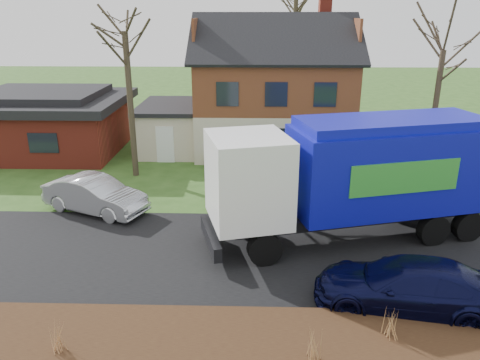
{
  "coord_description": "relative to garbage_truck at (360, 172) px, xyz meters",
  "views": [
    {
      "loc": [
        0.79,
        -14.77,
        8.16
      ],
      "look_at": [
        0.29,
        2.5,
        1.92
      ],
      "focal_mm": 35.0,
      "sensor_mm": 36.0,
      "label": 1
    }
  ],
  "objects": [
    {
      "name": "navy_wagon",
      "position": [
        0.56,
        -4.57,
        -1.88
      ],
      "size": [
        5.54,
        3.02,
        1.52
      ],
      "primitive_type": "imported",
      "rotation": [
        0.0,
        0.0,
        -1.75
      ],
      "color": "black",
      "rests_on": "ground"
    },
    {
      "name": "tree_front_east",
      "position": [
        5.47,
        7.92,
        4.75
      ],
      "size": [
        3.27,
        3.27,
        9.1
      ],
      "color": "#3F3125",
      "rests_on": "ground"
    },
    {
      "name": "garbage_truck",
      "position": [
        0.0,
        0.0,
        0.0
      ],
      "size": [
        11.08,
        5.51,
        4.59
      ],
      "rotation": [
        0.0,
        0.0,
        0.26
      ],
      "color": "black",
      "rests_on": "ground"
    },
    {
      "name": "ground",
      "position": [
        -4.69,
        -1.5,
        -2.64
      ],
      "size": [
        120.0,
        120.0,
        0.0
      ],
      "primitive_type": "plane",
      "color": "#2E511B",
      "rests_on": "ground"
    },
    {
      "name": "grass_clump_mid",
      "position": [
        -2.42,
        -7.17,
        -1.88
      ],
      "size": [
        0.33,
        0.27,
        0.92
      ],
      "color": "#9D7045",
      "rests_on": "mulch_verge"
    },
    {
      "name": "main_house",
      "position": [
        -3.2,
        12.41,
        1.38
      ],
      "size": [
        12.95,
        8.95,
        9.26
      ],
      "color": "beige",
      "rests_on": "ground"
    },
    {
      "name": "tree_front_west",
      "position": [
        -10.08,
        6.95,
        5.69
      ],
      "size": [
        3.4,
        3.4,
        10.12
      ],
      "color": "#3C3224",
      "rests_on": "ground"
    },
    {
      "name": "road",
      "position": [
        -4.69,
        -1.5,
        -2.63
      ],
      "size": [
        80.0,
        7.0,
        0.02
      ],
      "primitive_type": "cube",
      "color": "black",
      "rests_on": "ground"
    },
    {
      "name": "grass_clump_west",
      "position": [
        -8.6,
        -6.99,
        -1.94
      ],
      "size": [
        0.31,
        0.25,
        0.81
      ],
      "color": "#AD7B4C",
      "rests_on": "mulch_verge"
    },
    {
      "name": "ranch_house",
      "position": [
        -16.69,
        11.5,
        -0.83
      ],
      "size": [
        9.8,
        8.2,
        3.7
      ],
      "color": "maroon",
      "rests_on": "ground"
    },
    {
      "name": "mulch_verge",
      "position": [
        -4.69,
        -6.8,
        -2.49
      ],
      "size": [
        80.0,
        3.5,
        0.3
      ],
      "primitive_type": "cube",
      "color": "black",
      "rests_on": "ground"
    },
    {
      "name": "silver_sedan",
      "position": [
        -10.65,
        2.14,
        -1.88
      ],
      "size": [
        4.9,
        3.33,
        1.53
      ],
      "primitive_type": "imported",
      "rotation": [
        0.0,
        0.0,
        1.16
      ],
      "color": "#B9BCC2",
      "rests_on": "ground"
    },
    {
      "name": "grass_clump_east",
      "position": [
        -0.34,
        -6.23,
        -1.95
      ],
      "size": [
        0.32,
        0.26,
        0.79
      ],
      "color": "#A67849",
      "rests_on": "mulch_verge"
    }
  ]
}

